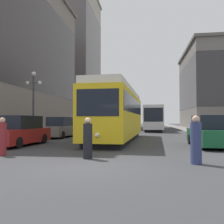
% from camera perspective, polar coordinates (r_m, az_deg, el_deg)
% --- Properties ---
extents(ground_plane, '(200.00, 200.00, 0.00)m').
position_cam_1_polar(ground_plane, '(8.34, -6.16, -12.62)').
color(ground_plane, '#38383A').
extents(sidewalk_left, '(2.82, 120.00, 0.15)m').
position_cam_1_polar(sidewalk_left, '(49.07, -4.39, -3.61)').
color(sidewalk_left, gray).
rests_on(sidewalk_left, ground).
extents(sidewalk_right, '(2.82, 120.00, 0.15)m').
position_cam_1_polar(sidewalk_right, '(48.40, 15.40, -3.57)').
color(sidewalk_right, gray).
rests_on(sidewalk_right, ground).
extents(streetcar, '(3.24, 13.09, 3.89)m').
position_cam_1_polar(streetcar, '(18.67, 1.38, -0.21)').
color(streetcar, black).
rests_on(streetcar, ground).
extents(transit_bus, '(2.88, 11.98, 3.45)m').
position_cam_1_polar(transit_bus, '(36.12, 9.56, -1.24)').
color(transit_bus, black).
rests_on(transit_bus, ground).
extents(parked_car_left_near, '(2.00, 4.93, 1.82)m').
position_cam_1_polar(parked_car_left_near, '(22.51, -12.04, -3.65)').
color(parked_car_left_near, black).
rests_on(parked_car_left_near, ground).
extents(parked_car_left_mid, '(2.06, 4.39, 1.82)m').
position_cam_1_polar(parked_car_left_mid, '(29.60, -7.15, -3.25)').
color(parked_car_left_mid, black).
rests_on(parked_car_left_mid, ground).
extents(parked_car_right_far, '(1.89, 4.67, 1.82)m').
position_cam_1_polar(parked_car_right_far, '(15.32, 21.77, -4.41)').
color(parked_car_right_far, black).
rests_on(parked_car_right_far, ground).
extents(parked_car_left_far, '(2.07, 4.92, 1.82)m').
position_cam_1_polar(parked_car_left_far, '(16.06, -20.63, -4.30)').
color(parked_car_left_far, black).
rests_on(parked_car_left_far, ground).
extents(pedestrian_crossing_near, '(0.38, 0.38, 1.72)m').
position_cam_1_polar(pedestrian_crossing_near, '(9.21, 18.98, -6.48)').
color(pedestrian_crossing_near, navy).
rests_on(pedestrian_crossing_near, ground).
extents(pedestrian_crossing_far, '(0.37, 0.37, 1.66)m').
position_cam_1_polar(pedestrian_crossing_far, '(9.97, -5.68, -6.38)').
color(pedestrian_crossing_far, black).
rests_on(pedestrian_crossing_far, ground).
extents(pedestrian_on_sidewalk, '(0.37, 0.37, 1.67)m').
position_cam_1_polar(pedestrian_on_sidewalk, '(11.86, -24.23, -5.48)').
color(pedestrian_on_sidewalk, maroon).
rests_on(pedestrian_on_sidewalk, ground).
extents(lamp_post_left_near, '(1.41, 0.36, 5.58)m').
position_cam_1_polar(lamp_post_left_near, '(22.12, -17.82, 4.05)').
color(lamp_post_left_near, '#333338').
rests_on(lamp_post_left_near, sidewalk_left).
extents(building_left_corner, '(15.14, 16.99, 31.63)m').
position_cam_1_polar(building_left_corner, '(60.45, -11.06, 12.28)').
color(building_left_corner, '#A89E8E').
rests_on(building_left_corner, ground).
extents(building_right_corner, '(13.36, 19.34, 14.91)m').
position_cam_1_polar(building_right_corner, '(50.64, 24.09, 5.18)').
color(building_right_corner, slate).
rests_on(building_right_corner, ground).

